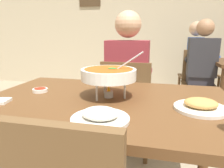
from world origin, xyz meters
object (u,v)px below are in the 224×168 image
object	(u,v)px
curry_bowl	(109,75)
patron_bg_left	(196,58)
chair_bg_right	(198,79)
rice_plate	(100,116)
diner_main	(128,77)
dining_table_main	(106,119)
appetizer_plate	(201,106)
sauce_dish	(40,90)
patron_bg_right	(201,63)
chair_bg_left	(200,73)
chair_diner_main	(127,104)

from	to	relation	value
curry_bowl	patron_bg_left	size ratio (longest dim) A/B	0.25
chair_bg_right	rice_plate	bearing A→B (deg)	-107.76
diner_main	rice_plate	distance (m)	1.05
diner_main	dining_table_main	bearing A→B (deg)	-90.00
patron_bg_left	rice_plate	bearing A→B (deg)	-105.47
appetizer_plate	chair_bg_right	xyz separation A→B (m)	(0.32, 2.08, -0.29)
diner_main	rice_plate	xyz separation A→B (m)	(0.05, -1.04, 0.05)
curry_bowl	sauce_dish	xyz separation A→B (m)	(-0.43, 0.01, -0.12)
dining_table_main	patron_bg_right	bearing A→B (deg)	67.55
dining_table_main	appetizer_plate	size ratio (longest dim) A/B	5.58
dining_table_main	patron_bg_left	bearing A→B (deg)	71.76
curry_bowl	appetizer_plate	xyz separation A→B (m)	(0.46, -0.09, -0.11)
dining_table_main	chair_bg_right	world-z (taller)	chair_bg_right
sauce_dish	diner_main	bearing A→B (deg)	58.87
chair_bg_left	patron_bg_right	distance (m)	0.64
chair_diner_main	curry_bowl	world-z (taller)	curry_bowl
appetizer_plate	patron_bg_right	world-z (taller)	patron_bg_right
curry_bowl	patron_bg_right	size ratio (longest dim) A/B	0.25
diner_main	patron_bg_left	distance (m)	1.92
dining_table_main	sauce_dish	xyz separation A→B (m)	(-0.43, 0.05, 0.12)
chair_bg_right	patron_bg_left	xyz separation A→B (m)	(0.03, 0.46, 0.24)
sauce_dish	chair_bg_left	xyz separation A→B (m)	(1.33, 2.48, -0.28)
dining_table_main	chair_diner_main	xyz separation A→B (m)	(-0.00, 0.73, -0.16)
appetizer_plate	chair_bg_left	distance (m)	2.64
diner_main	sauce_dish	bearing A→B (deg)	-121.13
dining_table_main	sauce_dish	size ratio (longest dim) A/B	14.89
dining_table_main	diner_main	world-z (taller)	diner_main
dining_table_main	rice_plate	distance (m)	0.32
chair_bg_left	patron_bg_left	bearing A→B (deg)	-155.51
chair_diner_main	diner_main	distance (m)	0.24
rice_plate	dining_table_main	bearing A→B (deg)	100.73
chair_bg_right	sauce_dish	bearing A→B (deg)	-121.70
sauce_dish	patron_bg_left	xyz separation A→B (m)	(1.25, 2.44, -0.04)
patron_bg_left	diner_main	bearing A→B (deg)	-115.37
curry_bowl	chair_bg_left	world-z (taller)	curry_bowl
rice_plate	sauce_dish	xyz separation A→B (m)	(-0.48, 0.34, -0.01)
rice_plate	patron_bg_left	size ratio (longest dim) A/B	0.18
rice_plate	chair_bg_left	xyz separation A→B (m)	(0.85, 2.81, -0.29)
chair_diner_main	chair_bg_left	world-z (taller)	same
diner_main	chair_bg_left	world-z (taller)	diner_main
curry_bowl	chair_bg_right	world-z (taller)	curry_bowl
patron_bg_right	diner_main	bearing A→B (deg)	-124.18
diner_main	sauce_dish	distance (m)	0.83
patron_bg_right	chair_bg_left	bearing A→B (deg)	80.03
rice_plate	sauce_dish	distance (m)	0.59
chair_diner_main	rice_plate	bearing A→B (deg)	-86.97
sauce_dish	patron_bg_right	distance (m)	2.26
diner_main	patron_bg_left	bearing A→B (deg)	64.63
rice_plate	appetizer_plate	distance (m)	0.48
chair_diner_main	patron_bg_left	world-z (taller)	patron_bg_left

